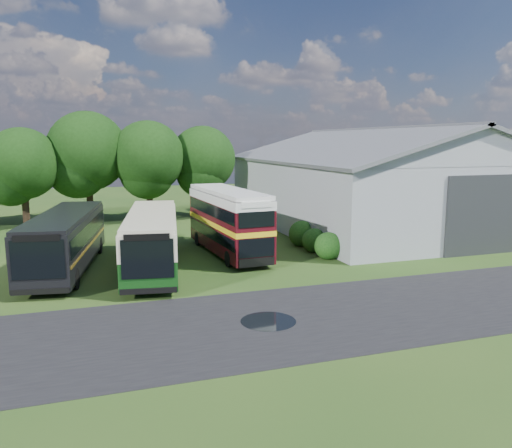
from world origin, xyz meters
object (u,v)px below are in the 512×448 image
object	(u,v)px
bus_green_single	(152,239)
bus_maroon_double	(228,222)
storage_shed	(377,176)
bus_dark_single	(65,240)

from	to	relation	value
bus_green_single	bus_maroon_double	world-z (taller)	bus_maroon_double
storage_shed	bus_dark_single	size ratio (longest dim) A/B	2.12
storage_shed	bus_maroon_double	world-z (taller)	storage_shed
bus_green_single	bus_maroon_double	distance (m)	5.52
storage_shed	bus_dark_single	xyz separation A→B (m)	(-24.35, -7.83, -2.49)
bus_maroon_double	bus_dark_single	xyz separation A→B (m)	(-9.53, -1.00, -0.36)
storage_shed	bus_dark_single	world-z (taller)	storage_shed
bus_green_single	bus_dark_single	distance (m)	4.76
storage_shed	bus_maroon_double	distance (m)	16.46
bus_maroon_double	storage_shed	bearing A→B (deg)	20.93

